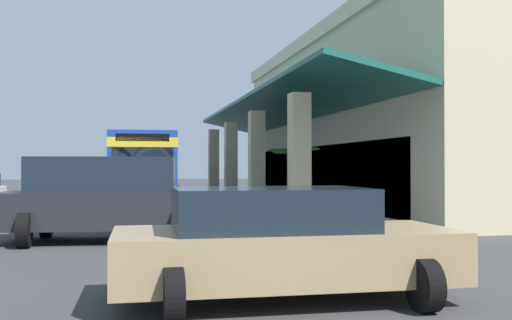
# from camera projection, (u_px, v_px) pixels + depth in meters

# --- Properties ---
(ground) EXTENTS (120.00, 120.00, 0.00)m
(ground) POSITION_uv_depth(u_px,v_px,m) (331.00, 206.00, 25.53)
(ground) COLOR #38383A
(curb_strip) EXTENTS (26.51, 0.50, 0.12)m
(curb_strip) POSITION_uv_depth(u_px,v_px,m) (230.00, 207.00, 24.44)
(curb_strip) COLOR #9E998E
(curb_strip) RESTS_ON ground
(plaza_building) EXTENTS (22.39, 15.84, 7.57)m
(plaza_building) POSITION_uv_depth(u_px,v_px,m) (438.00, 122.00, 26.59)
(plaza_building) COLOR #C6B793
(plaza_building) RESTS_ON ground
(transit_bus) EXTENTS (11.31, 3.15, 3.34)m
(transit_bus) POSITION_uv_depth(u_px,v_px,m) (145.00, 164.00, 26.78)
(transit_bus) COLOR #193D9E
(transit_bus) RESTS_ON ground
(parked_sedan_tan) EXTENTS (2.51, 4.44, 1.47)m
(parked_sedan_tan) POSITION_uv_depth(u_px,v_px,m) (281.00, 243.00, 7.56)
(parked_sedan_tan) COLOR #9E845B
(parked_sedan_tan) RESTS_ON ground
(parked_suv_charcoal) EXTENTS (3.04, 4.98, 1.97)m
(parked_suv_charcoal) POSITION_uv_depth(u_px,v_px,m) (107.00, 198.00, 13.63)
(parked_suv_charcoal) COLOR #232328
(parked_suv_charcoal) RESTS_ON ground
(pedestrian) EXTENTS (0.39, 0.68, 1.77)m
(pedestrian) POSITION_uv_depth(u_px,v_px,m) (94.00, 192.00, 16.78)
(pedestrian) COLOR #726651
(pedestrian) RESTS_ON ground
(potted_palm) EXTENTS (1.74, 1.84, 2.43)m
(potted_palm) POSITION_uv_depth(u_px,v_px,m) (291.00, 198.00, 18.85)
(potted_palm) COLOR brown
(potted_palm) RESTS_ON ground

